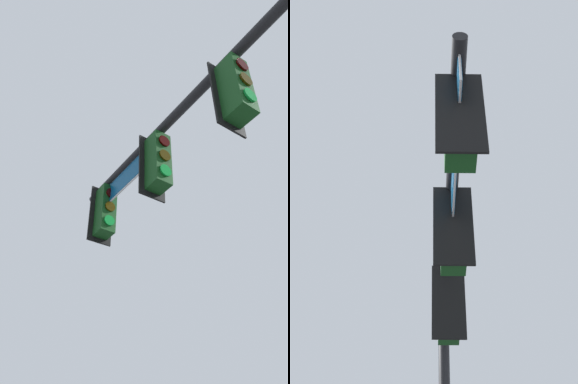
# 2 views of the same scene
# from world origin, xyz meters

# --- Properties ---
(signal_pole_near) EXTENTS (6.75, 1.03, 7.17)m
(signal_pole_near) POSITION_xyz_m (-3.10, -8.54, 5.32)
(signal_pole_near) COLOR black
(signal_pole_near) RESTS_ON ground_plane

